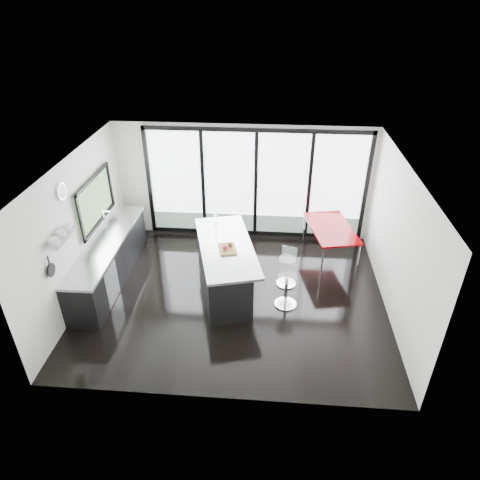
# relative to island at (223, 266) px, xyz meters

# --- Properties ---
(floor) EXTENTS (6.00, 5.00, 0.00)m
(floor) POSITION_rel_island_xyz_m (0.26, -0.31, -0.51)
(floor) COLOR black
(floor) RESTS_ON ground
(ceiling) EXTENTS (6.00, 5.00, 0.00)m
(ceiling) POSITION_rel_island_xyz_m (0.26, -0.31, 2.29)
(ceiling) COLOR white
(ceiling) RESTS_ON wall_back
(wall_back) EXTENTS (6.00, 0.09, 2.80)m
(wall_back) POSITION_rel_island_xyz_m (0.53, 2.15, 0.76)
(wall_back) COLOR silver
(wall_back) RESTS_ON ground
(wall_front) EXTENTS (6.00, 0.00, 2.80)m
(wall_front) POSITION_rel_island_xyz_m (0.26, -2.81, 0.89)
(wall_front) COLOR silver
(wall_front) RESTS_ON ground
(wall_left) EXTENTS (0.26, 5.00, 2.80)m
(wall_left) POSITION_rel_island_xyz_m (-2.72, -0.04, 1.06)
(wall_left) COLOR silver
(wall_left) RESTS_ON ground
(wall_right) EXTENTS (0.00, 5.00, 2.80)m
(wall_right) POSITION_rel_island_xyz_m (3.26, -0.31, 0.89)
(wall_right) COLOR silver
(wall_right) RESTS_ON ground
(counter_cabinets) EXTENTS (0.69, 3.24, 1.36)m
(counter_cabinets) POSITION_rel_island_xyz_m (-2.42, 0.09, -0.04)
(counter_cabinets) COLOR black
(counter_cabinets) RESTS_ON floor
(island) EXTENTS (1.61, 2.62, 1.30)m
(island) POSITION_rel_island_xyz_m (0.00, 0.00, 0.00)
(island) COLOR black
(island) RESTS_ON floor
(bar_stool_near) EXTENTS (0.50, 0.50, 0.68)m
(bar_stool_near) POSITION_rel_island_xyz_m (1.30, -0.50, -0.17)
(bar_stool_near) COLOR silver
(bar_stool_near) RESTS_ON floor
(bar_stool_far) EXTENTS (0.50, 0.50, 0.65)m
(bar_stool_far) POSITION_rel_island_xyz_m (1.31, 0.18, -0.18)
(bar_stool_far) COLOR silver
(bar_stool_far) RESTS_ON floor
(red_table) EXTENTS (1.20, 1.70, 0.83)m
(red_table) POSITION_rel_island_xyz_m (2.28, 1.21, -0.09)
(red_table) COLOR #7C0004
(red_table) RESTS_ON floor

